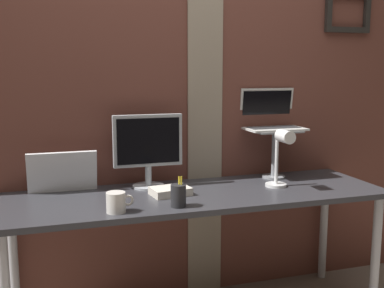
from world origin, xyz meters
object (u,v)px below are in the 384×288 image
(monitor, at_px, (148,145))
(coffee_mug, at_px, (116,202))
(laptop, at_px, (270,117))
(whiteboard_panel, at_px, (62,172))
(desk_lamp, at_px, (281,152))
(pen_cup, at_px, (178,196))

(monitor, xyz_separation_m, coffee_mug, (-0.24, -0.41, -0.19))
(monitor, distance_m, laptop, 0.79)
(monitor, distance_m, coffee_mug, 0.51)
(coffee_mug, bearing_deg, whiteboard_panel, 116.99)
(laptop, relative_size, desk_lamp, 1.06)
(whiteboard_panel, distance_m, coffee_mug, 0.50)
(whiteboard_panel, relative_size, coffee_mug, 2.82)
(monitor, relative_size, coffee_mug, 3.19)
(monitor, xyz_separation_m, laptop, (0.78, 0.07, 0.13))
(desk_lamp, bearing_deg, whiteboard_panel, 166.48)
(pen_cup, bearing_deg, monitor, 98.20)
(monitor, xyz_separation_m, whiteboard_panel, (-0.46, 0.03, -0.13))
(whiteboard_panel, xyz_separation_m, coffee_mug, (0.22, -0.44, -0.06))
(laptop, xyz_separation_m, desk_lamp, (-0.09, -0.32, -0.16))
(monitor, bearing_deg, whiteboard_panel, 176.55)
(laptop, bearing_deg, whiteboard_panel, -178.24)
(whiteboard_panel, distance_m, pen_cup, 0.69)
(laptop, xyz_separation_m, pen_cup, (-0.72, -0.48, -0.31))
(laptop, relative_size, coffee_mug, 2.75)
(monitor, bearing_deg, laptop, 4.85)
(whiteboard_panel, bearing_deg, laptop, 1.76)
(coffee_mug, bearing_deg, pen_cup, -0.01)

